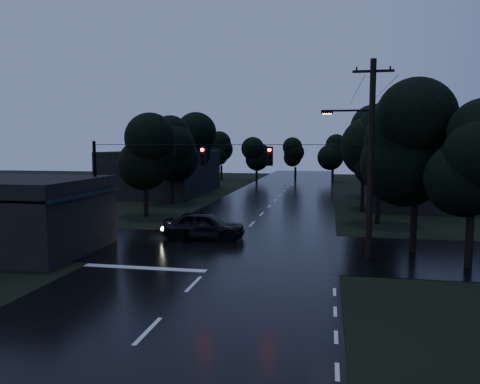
% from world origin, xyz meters
% --- Properties ---
extents(ground, '(160.00, 160.00, 0.00)m').
position_xyz_m(ground, '(0.00, 0.00, 0.00)').
color(ground, black).
rests_on(ground, ground).
extents(main_road, '(12.00, 120.00, 0.02)m').
position_xyz_m(main_road, '(0.00, 30.00, 0.00)').
color(main_road, black).
rests_on(main_road, ground).
extents(cross_street, '(60.00, 9.00, 0.02)m').
position_xyz_m(cross_street, '(0.00, 12.00, 0.00)').
color(cross_street, black).
rests_on(cross_street, ground).
extents(building_far_right, '(10.00, 14.00, 4.40)m').
position_xyz_m(building_far_right, '(14.00, 34.00, 2.20)').
color(building_far_right, black).
rests_on(building_far_right, ground).
extents(building_far_left, '(10.00, 16.00, 5.00)m').
position_xyz_m(building_far_left, '(-14.00, 40.00, 2.50)').
color(building_far_left, black).
rests_on(building_far_left, ground).
extents(utility_pole_main, '(3.50, 0.30, 10.00)m').
position_xyz_m(utility_pole_main, '(7.41, 11.00, 5.26)').
color(utility_pole_main, black).
rests_on(utility_pole_main, ground).
extents(utility_pole_far, '(2.00, 0.30, 7.50)m').
position_xyz_m(utility_pole_far, '(8.30, 28.00, 3.88)').
color(utility_pole_far, black).
rests_on(utility_pole_far, ground).
extents(anchor_pole_left, '(0.18, 0.18, 6.00)m').
position_xyz_m(anchor_pole_left, '(-7.50, 11.00, 3.00)').
color(anchor_pole_left, black).
rests_on(anchor_pole_left, ground).
extents(span_signals, '(15.00, 0.37, 1.12)m').
position_xyz_m(span_signals, '(0.56, 10.99, 5.24)').
color(span_signals, black).
rests_on(span_signals, ground).
extents(tree_corner_near, '(4.48, 4.48, 9.44)m').
position_xyz_m(tree_corner_near, '(10.00, 13.00, 5.99)').
color(tree_corner_near, black).
rests_on(tree_corner_near, ground).
extents(tree_corner_far, '(3.92, 3.92, 8.26)m').
position_xyz_m(tree_corner_far, '(12.00, 10.00, 5.24)').
color(tree_corner_far, black).
rests_on(tree_corner_far, ground).
extents(tree_left_a, '(3.92, 3.92, 8.26)m').
position_xyz_m(tree_left_a, '(-9.00, 22.00, 5.24)').
color(tree_left_a, black).
rests_on(tree_left_a, ground).
extents(tree_left_b, '(4.20, 4.20, 8.85)m').
position_xyz_m(tree_left_b, '(-9.60, 30.00, 5.62)').
color(tree_left_b, black).
rests_on(tree_left_b, ground).
extents(tree_left_c, '(4.48, 4.48, 9.44)m').
position_xyz_m(tree_left_c, '(-10.20, 40.00, 5.99)').
color(tree_left_c, black).
rests_on(tree_left_c, ground).
extents(tree_right_a, '(4.20, 4.20, 8.85)m').
position_xyz_m(tree_right_a, '(9.00, 22.00, 5.62)').
color(tree_right_a, black).
rests_on(tree_right_a, ground).
extents(tree_right_b, '(4.48, 4.48, 9.44)m').
position_xyz_m(tree_right_b, '(9.60, 30.00, 5.99)').
color(tree_right_b, black).
rests_on(tree_right_b, ground).
extents(tree_right_c, '(4.76, 4.76, 10.03)m').
position_xyz_m(tree_right_c, '(10.20, 40.00, 6.37)').
color(tree_right_c, black).
rests_on(tree_right_c, ground).
extents(car, '(5.17, 2.45, 1.71)m').
position_xyz_m(car, '(-2.03, 14.22, 0.85)').
color(car, black).
rests_on(car, ground).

